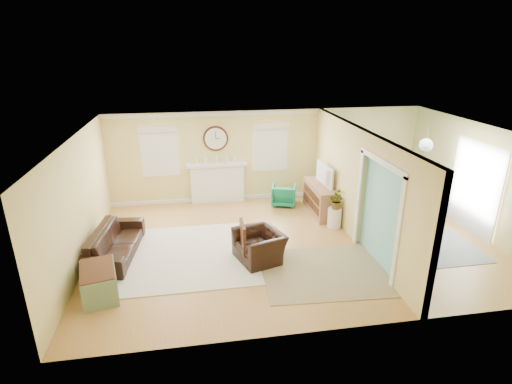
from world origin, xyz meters
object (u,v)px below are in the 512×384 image
(green_chair, at_px, (284,195))
(dining_table, at_px, (404,222))
(eames_chair, at_px, (259,246))
(credenza, at_px, (320,199))
(sofa, at_px, (115,242))

(green_chair, distance_m, dining_table, 3.34)
(eames_chair, xyz_separation_m, credenza, (2.06, 2.23, 0.08))
(sofa, bearing_deg, credenza, -67.17)
(green_chair, bearing_deg, eames_chair, 84.46)
(green_chair, bearing_deg, credenza, 157.37)
(credenza, relative_size, dining_table, 0.86)
(eames_chair, bearing_deg, sofa, -120.72)
(eames_chair, bearing_deg, dining_table, 81.70)
(eames_chair, bearing_deg, green_chair, 139.50)
(eames_chair, height_order, credenza, credenza)
(eames_chair, distance_m, green_chair, 3.17)
(dining_table, bearing_deg, credenza, 55.52)
(sofa, distance_m, green_chair, 4.80)
(sofa, relative_size, dining_table, 1.16)
(sofa, distance_m, credenza, 5.32)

